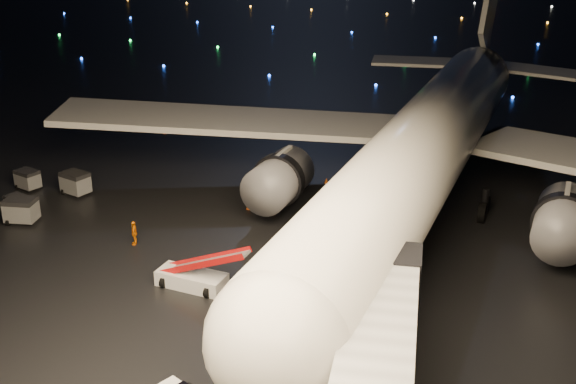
% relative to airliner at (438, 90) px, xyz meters
% --- Properties ---
extents(lane_centre, '(0.25, 80.00, 0.02)m').
position_rel_airliner_xyz_m(lane_centre, '(-1.31, -10.90, -9.09)').
color(lane_centre, yellow).
rests_on(lane_centre, ground).
extents(airliner, '(65.14, 61.98, 18.21)m').
position_rel_airliner_xyz_m(airliner, '(0.00, 0.00, 0.00)').
color(airliner, silver).
rests_on(airliner, ground).
extents(belt_loader, '(6.50, 1.96, 3.13)m').
position_rel_airliner_xyz_m(belt_loader, '(-11.00, -19.28, -7.54)').
color(belt_loader, silver).
rests_on(belt_loader, ground).
extents(crew_c, '(0.82, 1.12, 1.77)m').
position_rel_airliner_xyz_m(crew_c, '(-17.62, -15.47, -8.22)').
color(crew_c, orange).
rests_on(crew_c, ground).
extents(safety_cone_0, '(0.52, 0.52, 0.50)m').
position_rel_airliner_xyz_m(safety_cone_0, '(-10.69, -6.80, -8.86)').
color(safety_cone_0, orange).
rests_on(safety_cone_0, ground).
extents(safety_cone_1, '(0.51, 0.51, 0.45)m').
position_rel_airliner_xyz_m(safety_cone_1, '(-8.95, 0.70, -8.88)').
color(safety_cone_1, orange).
rests_on(safety_cone_1, ground).
extents(safety_cone_2, '(0.48, 0.48, 0.45)m').
position_rel_airliner_xyz_m(safety_cone_2, '(-12.80, -6.87, -8.88)').
color(safety_cone_2, orange).
rests_on(safety_cone_2, ground).
extents(safety_cone_3, '(0.60, 0.60, 0.52)m').
position_rel_airliner_xyz_m(safety_cone_3, '(-29.08, 7.91, -8.84)').
color(safety_cone_3, orange).
rests_on(safety_cone_3, ground).
extents(taxiway_lights, '(164.00, 92.00, 0.36)m').
position_rel_airliner_xyz_m(taxiway_lights, '(-13.31, 80.10, -8.92)').
color(taxiway_lights, black).
rests_on(taxiway_lights, ground).
extents(baggage_cart_0, '(2.55, 2.06, 1.90)m').
position_rel_airliner_xyz_m(baggage_cart_0, '(-27.51, -15.42, -8.15)').
color(baggage_cart_0, slate).
rests_on(baggage_cart_0, ground).
extents(baggage_cart_1, '(2.18, 1.75, 1.63)m').
position_rel_airliner_xyz_m(baggage_cart_1, '(-31.74, -9.74, -8.29)').
color(baggage_cart_1, slate).
rests_on(baggage_cart_1, ground).
extents(baggage_cart_2, '(2.50, 2.01, 1.87)m').
position_rel_airliner_xyz_m(baggage_cart_2, '(-27.29, -9.23, -8.17)').
color(baggage_cart_2, slate).
rests_on(baggage_cart_2, ground).
extents(baggage_cart_3, '(2.06, 1.71, 1.51)m').
position_rel_airliner_xyz_m(baggage_cart_3, '(-28.84, -14.31, -8.35)').
color(baggage_cart_3, slate).
rests_on(baggage_cart_3, ground).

